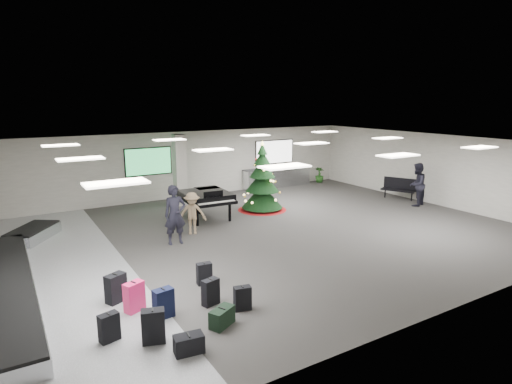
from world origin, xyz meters
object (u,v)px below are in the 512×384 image
service_counter (277,177)px  christmas_tree (262,187)px  pink_suitcase (134,297)px  traveler_b (192,213)px  potted_plant_left (257,183)px  bench (400,187)px  baggage_carousel (17,274)px  traveler_a (175,215)px  traveler_bench (417,185)px  grand_piano (206,197)px  potted_plant_right (320,175)px

service_counter → christmas_tree: (-3.31, -3.74, 0.49)m
pink_suitcase → traveler_b: bearing=30.5°
christmas_tree → potted_plant_left: (1.82, 3.43, -0.60)m
bench → service_counter: bearing=97.7°
baggage_carousel → traveler_b: size_ratio=6.41×
christmas_tree → service_counter: bearing=48.4°
bench → traveler_a: size_ratio=0.84×
baggage_carousel → traveler_bench: size_ratio=4.99×
traveler_a → traveler_b: bearing=42.3°
traveler_a → traveler_b: 1.16m
traveler_a → traveler_b: (0.89, 0.70, -0.24)m
bench → traveler_bench: 1.41m
christmas_tree → baggage_carousel: bearing=-162.6°
traveler_b → traveler_a: bearing=-119.9°
grand_piano → potted_plant_right: grand_piano is taller
baggage_carousel → potted_plant_right: potted_plant_right is taller
pink_suitcase → potted_plant_left: size_ratio=0.82×
service_counter → traveler_bench: traveler_bench is taller
christmas_tree → traveler_b: bearing=-158.0°
traveler_b → pink_suitcase: bearing=-103.9°
service_counter → traveler_bench: (3.02, -6.71, 0.43)m
pink_suitcase → traveler_b: size_ratio=0.47×
traveler_b → potted_plant_left: size_ratio=1.73×
service_counter → grand_piano: grand_piano is taller
bench → traveler_a: traveler_a is taller
service_counter → bench: bearing=-57.4°
traveler_bench → potted_plant_right: size_ratio=2.17×
traveler_bench → potted_plant_right: bearing=-105.9°
christmas_tree → potted_plant_right: bearing=30.3°
baggage_carousel → traveler_a: bearing=8.6°
grand_piano → traveler_b: traveler_b is taller
christmas_tree → traveler_bench: christmas_tree is taller
pink_suitcase → potted_plant_left: bearing=23.2°
traveler_b → traveler_bench: bearing=14.5°
baggage_carousel → potted_plant_right: 17.01m
bench → potted_plant_right: bearing=72.0°
baggage_carousel → christmas_tree: christmas_tree is taller
service_counter → potted_plant_right: size_ratio=4.52×
service_counter → traveler_a: 10.13m
traveler_b → grand_piano: bearing=72.5°
baggage_carousel → christmas_tree: bearing=17.4°
traveler_bench → potted_plant_right: traveler_bench is taller
service_counter → baggage_carousel: bearing=-152.3°
baggage_carousel → bench: size_ratio=5.83×
grand_piano → bench: 9.60m
traveler_bench → traveler_b: bearing=-25.2°
traveler_a → traveler_bench: (11.16, -0.69, -0.02)m
potted_plant_left → pink_suitcase: bearing=-133.4°
grand_piano → potted_plant_right: (8.83, 3.66, -0.47)m
grand_piano → traveler_b: 1.97m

